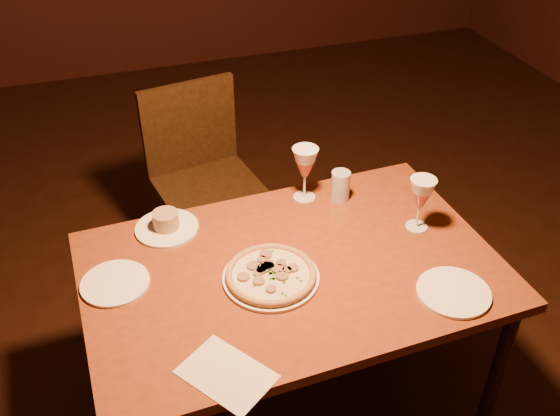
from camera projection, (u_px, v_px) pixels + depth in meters
name	position (u px, v px, depth m)	size (l,w,h in m)	color
dining_table	(292.00, 281.00, 1.99)	(1.31, 0.87, 0.69)	brown
chair_far	(203.00, 175.00, 2.73)	(0.49, 0.49, 0.88)	black
pizza_plate	(271.00, 275.00, 1.90)	(0.30, 0.30, 0.03)	white
ramekin_saucer	(166.00, 224.00, 2.09)	(0.21, 0.21, 0.07)	white
wine_glass_far	(305.00, 174.00, 2.20)	(0.09, 0.09, 0.20)	#CC5F55
wine_glass_right	(420.00, 204.00, 2.06)	(0.09, 0.09, 0.19)	#CC5F55
water_tumbler	(340.00, 186.00, 2.22)	(0.07, 0.07, 0.11)	#AEB8BE
side_plate_left	(115.00, 283.00, 1.88)	(0.21, 0.21, 0.01)	white
side_plate_near	(454.00, 292.00, 1.85)	(0.22, 0.22, 0.01)	white
menu_card	(227.00, 374.00, 1.61)	(0.16, 0.24, 0.00)	beige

